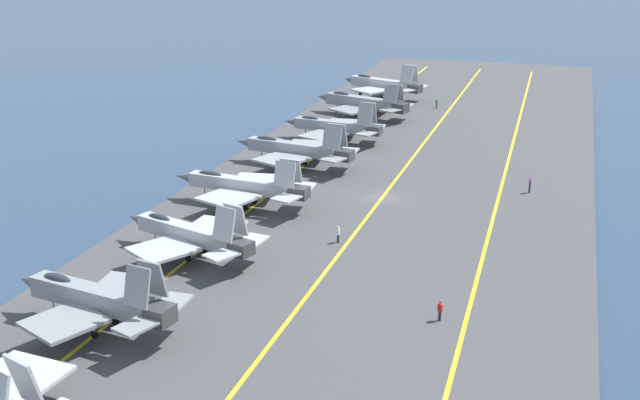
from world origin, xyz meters
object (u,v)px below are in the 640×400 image
at_px(parked_jet_second, 95,298).
at_px(parked_jet_eighth, 383,84).
at_px(crew_red_vest, 440,310).
at_px(parked_jet_seventh, 362,103).
at_px(parked_jet_fifth, 296,149).
at_px(parked_jet_sixth, 334,126).
at_px(crew_purple_vest, 530,185).
at_px(parked_jet_fourth, 244,185).
at_px(crew_white_vest, 338,233).
at_px(crew_green_vest, 437,103).
at_px(parked_jet_third, 190,234).

relative_size(parked_jet_second, parked_jet_eighth, 0.91).
distance_m(parked_jet_eighth, crew_red_vest, 87.28).
distance_m(parked_jet_seventh, parked_jet_eighth, 15.33).
bearing_deg(parked_jet_fifth, parked_jet_sixth, -4.10).
xyz_separation_m(parked_jet_second, parked_jet_seventh, (77.97, -0.71, -0.35)).
distance_m(crew_purple_vest, crew_red_vest, 35.85).
relative_size(parked_jet_seventh, parked_jet_eighth, 1.05).
relative_size(parked_jet_fourth, crew_white_vest, 9.64).
bearing_deg(parked_jet_fourth, parked_jet_seventh, -1.39).
bearing_deg(crew_green_vest, parked_jet_eighth, 64.24).
height_order(parked_jet_seventh, crew_green_vest, parked_jet_seventh).
bearing_deg(parked_jet_seventh, parked_jet_fifth, 178.54).
height_order(parked_jet_fifth, parked_jet_seventh, parked_jet_fifth).
relative_size(parked_jet_third, crew_white_vest, 8.99).
bearing_deg(parked_jet_second, parked_jet_sixth, -0.88).
relative_size(crew_red_vest, crew_green_vest, 0.99).
relative_size(parked_jet_sixth, parked_jet_eighth, 0.92).
bearing_deg(crew_white_vest, crew_red_vest, -137.48).
xyz_separation_m(parked_jet_third, parked_jet_fifth, (31.43, 0.41, 0.13)).
bearing_deg(parked_jet_eighth, parked_jet_fourth, 179.13).
height_order(parked_jet_eighth, crew_purple_vest, parked_jet_eighth).
distance_m(parked_jet_fifth, crew_red_vest, 45.12).
relative_size(parked_jet_seventh, crew_white_vest, 9.98).
relative_size(parked_jet_fourth, parked_jet_eighth, 1.01).
bearing_deg(crew_green_vest, parked_jet_second, 172.65).
distance_m(parked_jet_fourth, crew_green_vest, 58.86).
height_order(parked_jet_fourth, crew_green_vest, parked_jet_fourth).
distance_m(parked_jet_sixth, crew_white_vest, 39.80).
relative_size(crew_purple_vest, crew_red_vest, 1.06).
bearing_deg(crew_white_vest, parked_jet_fifth, 28.25).
bearing_deg(crew_red_vest, parked_jet_sixth, 25.16).
distance_m(parked_jet_seventh, crew_white_vest, 56.13).
distance_m(parked_jet_fourth, parked_jet_sixth, 30.77).
relative_size(parked_jet_seventh, crew_green_vest, 9.87).
xyz_separation_m(parked_jet_third, parked_jet_sixth, (45.63, -0.61, -0.06)).
relative_size(parked_jet_sixth, crew_purple_vest, 8.36).
xyz_separation_m(parked_jet_fourth, parked_jet_fifth, (16.54, -0.36, -0.06)).
height_order(parked_jet_second, crew_purple_vest, parked_jet_second).
relative_size(parked_jet_third, parked_jet_eighth, 0.94).
bearing_deg(crew_green_vest, parked_jet_fifth, 164.45).
height_order(crew_purple_vest, crew_green_vest, crew_purple_vest).
bearing_deg(crew_red_vest, crew_white_vest, 42.52).
height_order(crew_white_vest, crew_green_vest, crew_green_vest).
height_order(parked_jet_fifth, crew_green_vest, parked_jet_fifth).
distance_m(parked_jet_second, crew_purple_vest, 54.11).
bearing_deg(parked_jet_seventh, parked_jet_fourth, 178.61).
bearing_deg(crew_red_vest, parked_jet_third, 76.55).
height_order(crew_purple_vest, crew_white_vest, crew_purple_vest).
xyz_separation_m(parked_jet_eighth, crew_purple_vest, (-48.16, -29.28, -1.68)).
bearing_deg(parked_jet_sixth, parked_jet_seventh, 0.77).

